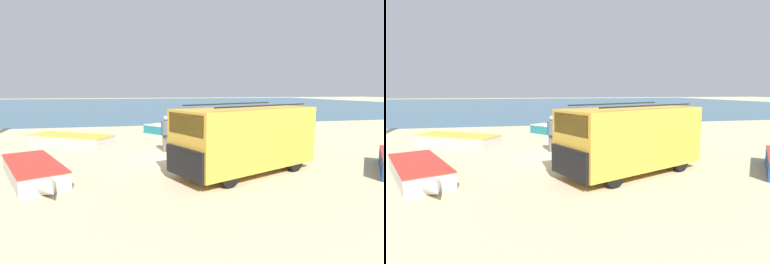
# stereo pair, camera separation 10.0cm
# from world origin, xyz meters

# --- Properties ---
(ground_plane) EXTENTS (200.00, 200.00, 0.00)m
(ground_plane) POSITION_xyz_m (0.00, 0.00, 0.00)
(ground_plane) COLOR tan
(sea_water) EXTENTS (120.00, 80.00, 0.01)m
(sea_water) POSITION_xyz_m (0.00, 52.00, 0.00)
(sea_water) COLOR #33607A
(sea_water) RESTS_ON ground_plane
(parked_van) EXTENTS (5.77, 4.05, 2.51)m
(parked_van) POSITION_xyz_m (1.97, -3.35, 1.30)
(parked_van) COLOR gold
(parked_van) RESTS_ON ground_plane
(fishing_rowboat_0) EXTENTS (5.24, 3.81, 0.64)m
(fishing_rowboat_0) POSITION_xyz_m (-5.30, 3.46, 0.32)
(fishing_rowboat_0) COLOR #ADA89E
(fishing_rowboat_0) RESTS_ON ground_plane
(fishing_rowboat_1) EXTENTS (4.22, 3.42, 0.69)m
(fishing_rowboat_1) POSITION_xyz_m (5.54, 3.71, 0.34)
(fishing_rowboat_1) COLOR #234CA3
(fishing_rowboat_1) RESTS_ON ground_plane
(fishing_rowboat_2) EXTENTS (3.32, 4.05, 0.59)m
(fishing_rowboat_2) POSITION_xyz_m (0.62, 6.64, 0.29)
(fishing_rowboat_2) COLOR #1E757F
(fishing_rowboat_2) RESTS_ON ground_plane
(fishing_rowboat_3) EXTENTS (3.04, 4.95, 0.59)m
(fishing_rowboat_3) POSITION_xyz_m (-5.30, -2.68, 0.29)
(fishing_rowboat_3) COLOR #ADA89E
(fishing_rowboat_3) RESTS_ON ground_plane
(fisherman_0) EXTENTS (0.46, 0.46, 1.77)m
(fisherman_0) POSITION_xyz_m (-0.36, 0.94, 1.06)
(fisherman_0) COLOR #5B564C
(fisherman_0) RESTS_ON ground_plane
(fisherman_1) EXTENTS (0.43, 0.43, 1.63)m
(fisherman_1) POSITION_xyz_m (5.84, -0.84, 0.98)
(fisherman_1) COLOR #5B564C
(fisherman_1) RESTS_ON ground_plane
(fisherman_2) EXTENTS (0.46, 0.46, 1.76)m
(fisherman_2) POSITION_xyz_m (0.52, 1.43, 1.05)
(fisherman_2) COLOR #5B564C
(fisherman_2) RESTS_ON ground_plane
(fisherman_3) EXTENTS (0.47, 0.47, 1.78)m
(fisherman_3) POSITION_xyz_m (2.25, 1.43, 1.06)
(fisherman_3) COLOR #38383D
(fisherman_3) RESTS_ON ground_plane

